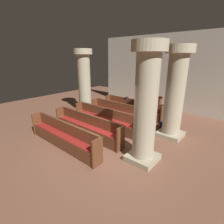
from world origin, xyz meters
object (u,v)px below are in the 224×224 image
(pew_row_0, at_px, (132,107))
(pew_row_4, at_px, (63,134))
(pew_row_2, at_px, (105,118))
(lectern, at_px, (158,106))
(kneeler_box_navy, at_px, (165,125))
(pew_row_3, at_px, (86,125))
(pew_row_1, at_px, (120,112))
(pillar_far_side, at_px, (84,80))
(pillar_aisle_rear, at_px, (146,104))
(hymn_book, at_px, (127,97))
(pillar_aisle_side, at_px, (175,92))

(pew_row_0, xyz_separation_m, pew_row_4, (0.00, -4.59, 0.00))
(pew_row_2, bearing_deg, lectern, 75.19)
(pew_row_0, height_order, kneeler_box_navy, pew_row_0)
(pew_row_2, distance_m, kneeler_box_navy, 2.83)
(pew_row_3, relative_size, lectern, 3.40)
(pew_row_1, height_order, pillar_far_side, pillar_far_side)
(pew_row_1, xyz_separation_m, pew_row_3, (0.00, -2.29, 0.00))
(pew_row_2, distance_m, pillar_aisle_rear, 3.24)
(pew_row_2, xyz_separation_m, hymn_book, (-0.56, 2.49, 0.44))
(pillar_far_side, distance_m, kneeler_box_navy, 5.17)
(pew_row_1, distance_m, pillar_aisle_rear, 3.80)
(kneeler_box_navy, bearing_deg, pillar_far_side, -172.14)
(pillar_aisle_rear, relative_size, kneeler_box_navy, 9.22)
(pillar_aisle_rear, bearing_deg, pillar_aisle_side, 90.00)
(pillar_far_side, distance_m, pillar_aisle_rear, 5.80)
(lectern, relative_size, kneeler_box_navy, 2.76)
(pew_row_3, height_order, pew_row_4, same)
(pew_row_2, height_order, pillar_aisle_side, pillar_aisle_side)
(pew_row_2, relative_size, pew_row_3, 1.00)
(pillar_far_side, xyz_separation_m, lectern, (3.59, 2.47, -1.43))
(kneeler_box_navy, bearing_deg, pew_row_3, -126.71)
(pew_row_2, height_order, pillar_far_side, pillar_far_side)
(pew_row_2, relative_size, lectern, 3.40)
(pillar_aisle_rear, height_order, hymn_book, pillar_aisle_rear)
(pew_row_1, distance_m, hymn_book, 1.52)
(pillar_aisle_side, relative_size, kneeler_box_navy, 9.22)
(pew_row_4, bearing_deg, pillar_aisle_rear, 23.04)
(pew_row_0, height_order, pew_row_3, same)
(hymn_book, bearing_deg, pew_row_4, -83.31)
(pew_row_1, bearing_deg, pew_row_3, -90.00)
(pew_row_0, distance_m, pillar_aisle_side, 3.25)
(pew_row_1, height_order, lectern, lectern)
(pew_row_3, bearing_deg, pew_row_1, 90.00)
(pew_row_1, bearing_deg, pew_row_2, -90.00)
(pillar_aisle_side, relative_size, pillar_far_side, 1.00)
(pew_row_2, xyz_separation_m, pew_row_4, (0.00, -2.29, 0.00))
(lectern, bearing_deg, pew_row_1, -111.27)
(pew_row_4, xyz_separation_m, pillar_aisle_side, (2.69, 3.43, 1.39))
(pew_row_0, relative_size, pew_row_4, 1.00)
(pew_row_3, distance_m, lectern, 4.82)
(pew_row_4, bearing_deg, hymn_book, 96.69)
(hymn_book, bearing_deg, pew_row_0, -18.84)
(pew_row_3, xyz_separation_m, lectern, (0.95, 4.72, -0.04))
(pillar_far_side, bearing_deg, pillar_aisle_rear, -22.91)
(pew_row_4, xyz_separation_m, kneeler_box_navy, (2.18, 4.07, -0.35))
(pew_row_0, distance_m, pew_row_3, 3.44)
(lectern, xyz_separation_m, hymn_book, (-1.51, -1.09, 0.47))
(pew_row_3, bearing_deg, pew_row_2, 90.00)
(pillar_aisle_rear, bearing_deg, kneeler_box_navy, 100.03)
(hymn_book, distance_m, kneeler_box_navy, 2.94)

